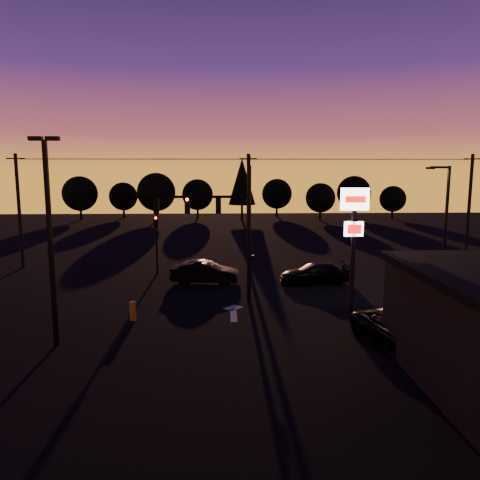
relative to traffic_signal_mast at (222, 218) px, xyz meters
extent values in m
plane|color=black|center=(0.10, -3.99, -4.94)|extent=(120.00, 120.00, 0.00)
cube|color=beige|center=(0.60, -2.99, -4.93)|extent=(0.35, 2.20, 0.01)
cube|color=beige|center=(0.60, -1.59, -4.93)|extent=(1.20, 1.20, 0.01)
cylinder|color=black|center=(1.60, 0.01, -0.94)|extent=(0.24, 0.24, 8.00)
cylinder|color=black|center=(1.60, 0.01, 3.26)|extent=(0.14, 0.52, 0.76)
cylinder|color=black|center=(-1.65, 0.01, 1.26)|extent=(6.50, 0.16, 0.16)
cube|color=black|center=(-0.20, 0.01, 0.76)|extent=(0.32, 0.22, 0.95)
sphere|color=black|center=(-0.20, -0.12, 1.11)|extent=(0.18, 0.18, 0.18)
sphere|color=black|center=(-0.20, -0.12, 0.81)|extent=(0.18, 0.18, 0.18)
sphere|color=black|center=(-0.20, -0.12, 0.51)|extent=(0.18, 0.18, 0.18)
cube|color=black|center=(-2.00, 0.01, 0.76)|extent=(0.32, 0.22, 0.95)
sphere|color=#FF0705|center=(-2.00, -0.12, 1.11)|extent=(0.18, 0.18, 0.18)
sphere|color=black|center=(-2.00, -0.12, 0.81)|extent=(0.18, 0.18, 0.18)
sphere|color=black|center=(-2.00, -0.12, 0.51)|extent=(0.18, 0.18, 0.18)
cube|color=black|center=(-3.80, 0.01, 0.76)|extent=(0.32, 0.22, 0.95)
sphere|color=black|center=(-3.80, -0.12, 1.11)|extent=(0.18, 0.18, 0.18)
sphere|color=black|center=(-3.80, -0.12, 0.81)|extent=(0.18, 0.18, 0.18)
sphere|color=black|center=(-3.80, -0.12, 0.51)|extent=(0.18, 0.18, 0.18)
cube|color=black|center=(1.78, 0.01, -2.34)|extent=(0.22, 0.18, 0.28)
cylinder|color=black|center=(-4.90, 7.51, -3.14)|extent=(0.14, 0.14, 3.60)
cube|color=black|center=(-4.90, 7.51, -1.04)|extent=(0.30, 0.20, 0.90)
sphere|color=#FF0705|center=(-4.90, 7.39, -0.72)|extent=(0.18, 0.18, 0.18)
sphere|color=black|center=(-4.90, 7.39, -1.00)|extent=(0.18, 0.18, 0.18)
sphere|color=black|center=(-4.90, 7.39, -1.28)|extent=(0.18, 0.18, 0.18)
cube|color=black|center=(-7.40, -6.99, -0.44)|extent=(0.18, 0.18, 9.00)
cube|color=black|center=(-7.75, -6.99, 4.11)|extent=(0.55, 0.30, 0.18)
cube|color=black|center=(-7.05, -6.99, 4.11)|extent=(0.55, 0.30, 0.18)
cube|color=black|center=(7.10, -2.49, -1.74)|extent=(0.22, 0.22, 6.40)
cube|color=white|center=(7.10, -2.49, 1.26)|extent=(1.50, 0.25, 1.20)
cube|color=red|center=(7.10, -2.63, 1.26)|extent=(1.10, 0.02, 0.35)
cube|color=white|center=(7.10, -2.49, -0.34)|extent=(1.00, 0.22, 0.80)
cube|color=red|center=(7.10, -2.62, -0.34)|extent=(0.75, 0.02, 0.50)
cylinder|color=black|center=(14.10, 1.51, -0.94)|extent=(0.20, 0.20, 8.00)
cylinder|color=black|center=(13.50, 1.51, 2.96)|extent=(1.20, 0.14, 0.14)
cube|color=black|center=(12.90, 1.51, 2.91)|extent=(0.50, 0.22, 0.14)
plane|color=#FFB759|center=(12.90, 1.51, 2.83)|extent=(0.35, 0.35, 0.00)
cylinder|color=black|center=(-15.90, 10.01, -0.44)|extent=(0.26, 0.26, 9.00)
cube|color=black|center=(-15.90, 10.01, 3.66)|extent=(1.40, 0.10, 0.10)
cylinder|color=black|center=(2.10, 10.01, -0.44)|extent=(0.26, 0.26, 9.00)
cube|color=black|center=(2.10, 10.01, 3.66)|extent=(1.40, 0.10, 0.10)
cylinder|color=black|center=(20.10, 10.01, -0.44)|extent=(0.26, 0.26, 9.00)
cube|color=black|center=(20.10, 10.01, 3.66)|extent=(1.40, 0.10, 0.10)
cylinder|color=black|center=(-6.90, 9.41, 3.61)|extent=(18.00, 0.02, 0.02)
cylinder|color=black|center=(-6.90, 10.01, 3.66)|extent=(18.00, 0.02, 0.02)
cylinder|color=black|center=(-6.90, 10.61, 3.61)|extent=(18.00, 0.02, 0.02)
cylinder|color=black|center=(11.10, 9.41, 3.61)|extent=(18.00, 0.02, 0.02)
cylinder|color=black|center=(11.10, 10.01, 3.66)|extent=(18.00, 0.02, 0.02)
cylinder|color=black|center=(11.10, 10.61, 3.61)|extent=(18.00, 0.02, 0.02)
cube|color=black|center=(9.10, -7.47, -3.54)|extent=(2.20, 0.05, 1.60)
cylinder|color=orange|center=(-4.65, -3.55, -4.44)|extent=(0.33, 0.33, 0.98)
cylinder|color=black|center=(-21.90, 46.01, -4.12)|extent=(0.36, 0.36, 1.62)
sphere|color=black|center=(-21.90, 46.01, -0.87)|extent=(5.36, 5.36, 5.36)
cylinder|color=black|center=(-15.90, 49.01, -4.25)|extent=(0.36, 0.36, 1.38)
sphere|color=black|center=(-15.90, 49.01, -1.50)|extent=(4.54, 4.54, 4.54)
cylinder|color=black|center=(-9.90, 44.01, -4.06)|extent=(0.36, 0.36, 1.75)
sphere|color=black|center=(-9.90, 44.01, -0.56)|extent=(5.77, 5.78, 5.78)
cylinder|color=black|center=(-3.90, 48.01, -4.19)|extent=(0.36, 0.36, 1.50)
sphere|color=black|center=(-3.90, 48.01, -1.19)|extent=(4.95, 4.95, 4.95)
cylinder|color=black|center=(3.10, 45.01, -3.75)|extent=(0.36, 0.36, 2.38)
cone|color=black|center=(3.10, 45.01, 1.00)|extent=(4.18, 4.18, 7.12)
cylinder|color=black|center=(9.10, 50.01, -4.19)|extent=(0.36, 0.36, 1.50)
sphere|color=black|center=(9.10, 50.01, -1.19)|extent=(4.95, 4.95, 4.95)
cylinder|color=black|center=(15.10, 44.01, -4.25)|extent=(0.36, 0.36, 1.38)
sphere|color=black|center=(15.10, 44.01, -1.50)|extent=(4.54, 4.54, 4.54)
cylinder|color=black|center=(21.10, 47.01, -4.12)|extent=(0.36, 0.36, 1.62)
sphere|color=black|center=(21.10, 47.01, -0.87)|extent=(5.36, 5.36, 5.36)
cylinder|color=black|center=(27.10, 46.01, -4.31)|extent=(0.36, 0.36, 1.25)
sphere|color=black|center=(27.10, 46.01, -1.81)|extent=(4.12, 4.12, 4.12)
imported|color=black|center=(-1.20, 4.34, -4.17)|extent=(4.80, 2.17, 1.53)
imported|color=black|center=(6.39, 4.05, -4.23)|extent=(4.97, 2.33, 1.40)
imported|color=black|center=(7.85, -7.62, -4.23)|extent=(3.62, 5.53, 1.41)
camera|label=1|loc=(0.01, -27.20, 2.84)|focal=35.00mm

